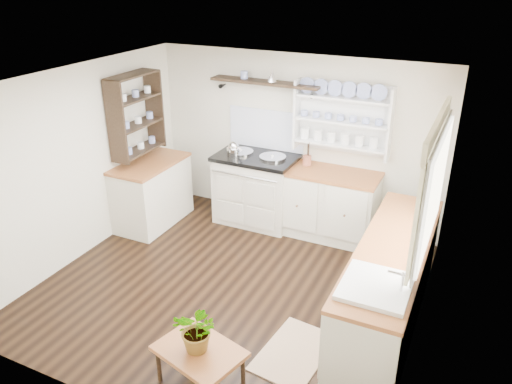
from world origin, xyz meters
TOP-DOWN VIEW (x-y plane):
  - floor at (0.00, 0.00)m, footprint 4.00×3.80m
  - wall_back at (0.00, 1.90)m, footprint 4.00×0.02m
  - wall_right at (2.00, 0.00)m, footprint 0.02×3.80m
  - wall_left at (-2.00, 0.00)m, footprint 0.02×3.80m
  - ceiling at (0.00, 0.00)m, footprint 4.00×3.80m
  - window at (1.95, 0.15)m, footprint 0.08×1.55m
  - aga_cooker at (-0.43, 1.57)m, footprint 1.09×0.75m
  - back_cabinets at (0.60, 1.60)m, footprint 1.27×0.63m
  - right_cabinets at (1.70, 0.10)m, footprint 0.62×2.43m
  - belfast_sink at (1.70, -0.65)m, footprint 0.55×0.60m
  - left_cabinets at (-1.70, 0.90)m, footprint 0.62×1.13m
  - plate_rack at (0.65, 1.86)m, footprint 1.20×0.22m
  - high_shelf at (-0.40, 1.78)m, footprint 1.50×0.29m
  - left_shelving at (-1.84, 0.90)m, footprint 0.28×0.80m
  - kettle at (-0.71, 1.45)m, footprint 0.19×0.19m
  - utensil_crock at (0.25, 1.68)m, footprint 0.11×0.11m
  - center_table at (0.45, -1.40)m, footprint 0.82×0.67m
  - potted_plant at (0.45, -1.40)m, footprint 0.38×0.33m
  - floor_rug at (1.04, -0.70)m, footprint 0.64×0.90m

SIDE VIEW (x-z plane):
  - floor at x=0.00m, z-range -0.01..0.01m
  - floor_rug at x=1.04m, z-range 0.00..0.02m
  - center_table at x=0.45m, z-range 0.15..0.53m
  - right_cabinets at x=1.70m, z-range 0.01..0.91m
  - left_cabinets at x=-1.70m, z-range 0.01..0.91m
  - back_cabinets at x=0.60m, z-range 0.01..0.91m
  - aga_cooker at x=-0.43m, z-range -0.01..0.99m
  - potted_plant at x=0.45m, z-range 0.39..0.80m
  - belfast_sink at x=1.70m, z-range 0.58..1.03m
  - utensil_crock at x=0.25m, z-range 0.91..1.04m
  - kettle at x=-0.71m, z-range 0.93..1.16m
  - wall_back at x=0.00m, z-range 0.00..2.30m
  - wall_right at x=2.00m, z-range 0.00..2.30m
  - wall_left at x=-2.00m, z-range 0.00..2.30m
  - left_shelving at x=-1.84m, z-range 1.02..2.08m
  - plate_rack at x=0.65m, z-range 1.11..2.01m
  - window at x=1.95m, z-range 0.95..2.17m
  - high_shelf at x=-0.40m, z-range 1.83..1.99m
  - ceiling at x=0.00m, z-range 2.29..2.30m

